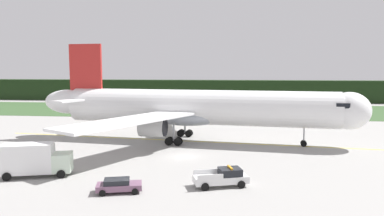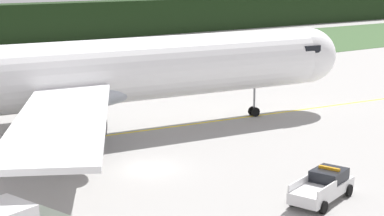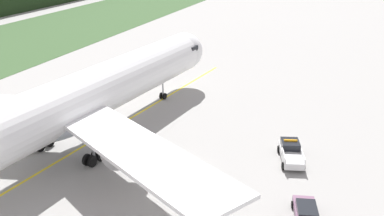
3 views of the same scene
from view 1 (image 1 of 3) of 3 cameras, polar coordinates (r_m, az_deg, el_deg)
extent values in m
plane|color=#979591|center=(48.70, -1.29, -7.58)|extent=(320.00, 320.00, 0.00)
cube|color=#36532D|center=(100.57, 2.74, -0.36)|extent=(320.00, 33.37, 0.04)
cube|color=black|center=(128.46, 3.57, 2.73)|extent=(288.00, 6.42, 7.41)
cube|color=yellow|center=(58.22, 1.03, -5.27)|extent=(67.31, 7.92, 0.01)
cylinder|color=white|center=(57.37, 1.05, 0.14)|extent=(42.66, 10.19, 5.46)
ellipsoid|color=white|center=(57.15, 23.45, -0.41)|extent=(6.58, 6.10, 5.46)
ellipsoid|color=white|center=(65.87, -18.76, 0.96)|extent=(9.14, 5.05, 4.09)
ellipsoid|color=#A6ADB8|center=(58.01, -1.00, -1.29)|extent=(12.77, 7.07, 3.00)
cube|color=black|center=(56.83, 22.21, 0.58)|extent=(2.37, 5.36, 0.70)
cube|color=white|center=(70.46, -2.25, 0.73)|extent=(11.35, 22.24, 0.35)
cylinder|color=#9E9E9E|center=(67.00, -1.40, -0.69)|extent=(3.81, 3.07, 2.69)
cylinder|color=black|center=(66.58, 0.11, -0.73)|extent=(0.40, 2.47, 2.47)
cube|color=white|center=(48.11, -9.65, -1.96)|extent=(15.35, 21.52, 0.35)
cylinder|color=#9E9E9E|center=(50.63, -6.22, -3.00)|extent=(3.81, 3.07, 2.69)
cylinder|color=black|center=(50.07, -4.26, -3.09)|extent=(0.40, 2.47, 2.47)
cube|color=#AF2320|center=(63.91, -16.34, 5.56)|extent=(5.79, 1.09, 9.05)
cube|color=white|center=(67.35, -15.17, 1.65)|extent=(3.74, 6.80, 0.28)
cube|color=white|center=(61.43, -18.16, 1.13)|extent=(4.94, 6.89, 0.28)
cylinder|color=gray|center=(56.86, 17.15, -3.94)|extent=(0.20, 0.20, 2.79)
cylinder|color=black|center=(57.37, 17.08, -5.27)|extent=(0.92, 0.32, 0.90)
cylinder|color=black|center=(56.86, 17.12, -5.37)|extent=(0.92, 0.32, 0.90)
cylinder|color=gray|center=(61.95, -1.11, -2.69)|extent=(0.28, 0.28, 2.79)
cylinder|color=black|center=(61.69, -0.56, -4.04)|extent=(1.23, 0.43, 1.20)
cylinder|color=black|center=(62.36, -0.41, -3.93)|extent=(1.23, 0.43, 1.20)
cylinder|color=black|center=(62.02, -1.82, -3.99)|extent=(1.23, 0.43, 1.20)
cylinder|color=black|center=(62.69, -1.65, -3.88)|extent=(1.23, 0.43, 1.20)
cylinder|color=gray|center=(55.19, -2.90, -3.81)|extent=(0.28, 0.28, 2.79)
cylinder|color=black|center=(55.60, -2.09, -5.20)|extent=(1.23, 0.43, 1.20)
cylinder|color=black|center=(54.94, -2.28, -5.34)|extent=(1.23, 0.43, 1.20)
cylinder|color=black|center=(55.97, -3.48, -5.13)|extent=(1.23, 0.43, 1.20)
cylinder|color=black|center=(55.31, -3.69, -5.27)|extent=(1.23, 0.43, 1.20)
cube|color=silver|center=(36.76, 4.51, -11.05)|extent=(5.68, 3.50, 0.70)
cube|color=black|center=(36.82, 5.98, -9.90)|extent=(2.58, 2.37, 0.70)
cube|color=silver|center=(37.15, 2.19, -9.93)|extent=(2.47, 0.87, 0.45)
cube|color=silver|center=(35.41, 2.91, -10.75)|extent=(2.47, 0.87, 0.45)
cube|color=orange|center=(36.71, 5.99, -9.26)|extent=(0.61, 1.37, 0.16)
cylinder|color=black|center=(38.29, 6.75, -10.91)|extent=(0.80, 0.46, 0.76)
cylinder|color=black|center=(36.48, 7.75, -11.81)|extent=(0.80, 0.46, 0.76)
cylinder|color=black|center=(37.37, 1.34, -11.31)|extent=(0.80, 0.46, 0.76)
cylinder|color=black|center=(35.51, 2.07, -12.27)|extent=(0.80, 0.46, 0.76)
cube|color=silver|center=(42.53, -19.62, -7.99)|extent=(2.49, 2.83, 2.00)
cube|color=white|center=(43.16, -24.35, -7.20)|extent=(5.69, 3.76, 3.15)
cylinder|color=#99999E|center=(43.31, -22.89, -9.36)|extent=(0.77, 0.31, 1.04)
cylinder|color=#99999E|center=(43.84, -25.59, -9.30)|extent=(0.77, 0.31, 1.04)
cylinder|color=black|center=(43.92, -19.30, -8.88)|extent=(0.94, 0.50, 0.90)
cylinder|color=black|center=(41.65, -19.85, -9.73)|extent=(0.94, 0.50, 0.90)
cylinder|color=black|center=(45.15, -26.15, -8.76)|extent=(0.94, 0.50, 0.90)
cylinder|color=black|center=(42.93, -27.06, -9.57)|extent=(0.94, 0.50, 0.90)
cube|color=#77506B|center=(35.70, -11.35, -11.95)|extent=(4.53, 2.82, 0.55)
cube|color=black|center=(35.56, -11.71, -11.19)|extent=(2.68, 2.14, 0.45)
cylinder|color=black|center=(36.62, -8.91, -11.89)|extent=(0.63, 0.33, 0.60)
cylinder|color=black|center=(34.87, -8.93, -12.83)|extent=(0.63, 0.33, 0.60)
cylinder|color=black|center=(36.77, -13.60, -11.91)|extent=(0.63, 0.33, 0.60)
cylinder|color=black|center=(35.03, -13.88, -12.85)|extent=(0.63, 0.33, 0.60)
camera|label=2|loc=(30.60, -65.97, 6.94)|focal=59.55mm
camera|label=3|loc=(52.42, -49.08, 15.20)|focal=40.94mm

